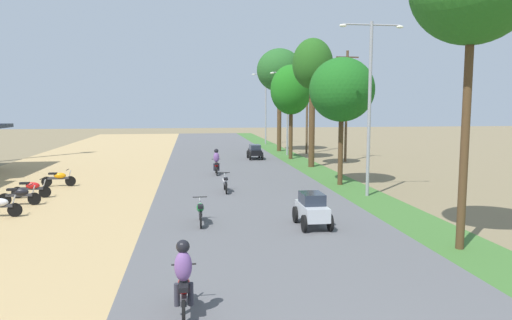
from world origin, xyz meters
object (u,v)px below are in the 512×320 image
at_px(median_tree_third, 313,66).
at_px(median_tree_fourth, 291,90).
at_px(parked_motorbike_fifth, 32,188).
at_px(motorbike_ahead_fourth, 216,162).
at_px(parked_motorbike_sixth, 59,178).
at_px(utility_pole_far, 346,104).
at_px(streetlamp_near, 370,98).
at_px(streetlamp_mid, 287,107).
at_px(median_tree_fifth, 279,71).
at_px(streetlamp_far, 266,103).
at_px(motorbike_ahead_second, 200,211).
at_px(car_sedan_black, 255,151).
at_px(utility_pole_near, 307,98).
at_px(car_hatchback_silver, 312,208).
at_px(median_tree_second, 342,90).
at_px(motorbike_foreground_rider, 184,280).
at_px(motorbike_ahead_third, 225,182).
at_px(parked_motorbike_fourth, 20,194).

bearing_deg(median_tree_third, median_tree_fourth, 94.31).
distance_m(parked_motorbike_fifth, motorbike_ahead_fourth, 11.19).
relative_size(parked_motorbike_sixth, utility_pole_far, 0.21).
bearing_deg(motorbike_ahead_fourth, streetlamp_near, -49.42).
bearing_deg(streetlamp_near, streetlamp_mid, 90.00).
xyz_separation_m(parked_motorbike_fifth, median_tree_fifth, (16.05, 21.51, 7.19)).
bearing_deg(streetlamp_far, motorbike_ahead_second, -102.80).
bearing_deg(streetlamp_mid, parked_motorbike_fifth, -132.18).
bearing_deg(car_sedan_black, utility_pole_near, 38.99).
distance_m(median_tree_fourth, median_tree_fifth, 7.06).
bearing_deg(median_tree_fourth, car_hatchback_silver, -100.05).
relative_size(median_tree_second, car_hatchback_silver, 3.50).
height_order(motorbike_foreground_rider, motorbike_ahead_second, motorbike_foreground_rider).
height_order(median_tree_fifth, car_hatchback_silver, median_tree_fifth).
bearing_deg(median_tree_fifth, motorbike_foreground_rider, -103.78).
xyz_separation_m(streetlamp_far, motorbike_ahead_second, (-8.21, -36.14, -4.13)).
distance_m(streetlamp_far, car_hatchback_silver, 37.54).
bearing_deg(car_sedan_black, motorbike_ahead_second, -103.15).
height_order(motorbike_ahead_second, motorbike_ahead_third, same).
xyz_separation_m(parked_motorbike_fourth, streetlamp_near, (16.04, 0.06, 4.27)).
distance_m(parked_motorbike_fourth, median_tree_fourth, 23.33).
relative_size(median_tree_second, median_tree_fifth, 0.72).
distance_m(parked_motorbike_fifth, car_hatchback_silver, 13.85).
relative_size(median_tree_third, median_tree_fourth, 1.18).
xyz_separation_m(parked_motorbike_fifth, utility_pole_near, (18.22, 19.21, 4.60)).
distance_m(streetlamp_far, utility_pole_near, 10.98).
height_order(parked_motorbike_fourth, utility_pole_near, utility_pole_near).
height_order(parked_motorbike_fifth, motorbike_ahead_third, motorbike_ahead_third).
height_order(parked_motorbike_fifth, motorbike_ahead_fourth, motorbike_ahead_fourth).
xyz_separation_m(streetlamp_near, motorbike_ahead_second, (-8.21, -4.53, -4.25)).
distance_m(streetlamp_mid, motorbike_foreground_rider, 33.04).
bearing_deg(motorbike_foreground_rider, median_tree_third, 69.42).
xyz_separation_m(median_tree_fifth, streetlamp_near, (0.02, -23.16, -2.92)).
distance_m(median_tree_fifth, motorbike_ahead_fourth, 17.95).
height_order(parked_motorbike_sixth, median_tree_second, median_tree_second).
height_order(streetlamp_near, utility_pole_far, utility_pole_far).
relative_size(median_tree_fifth, car_sedan_black, 4.33).
bearing_deg(utility_pole_near, median_tree_third, -101.99).
xyz_separation_m(utility_pole_far, motorbike_ahead_second, (-11.87, -18.78, -3.96)).
relative_size(median_tree_fourth, median_tree_fifth, 0.79).
distance_m(parked_motorbike_fourth, streetlamp_mid, 25.49).
bearing_deg(parked_motorbike_fourth, motorbike_ahead_fourth, 41.82).
height_order(parked_motorbike_fourth, motorbike_ahead_third, motorbike_ahead_third).
xyz_separation_m(car_sedan_black, motorbike_ahead_third, (-3.50, -14.53, -0.17)).
distance_m(parked_motorbike_fourth, utility_pole_far, 24.67).
height_order(median_tree_third, median_tree_fourth, median_tree_third).
bearing_deg(median_tree_third, parked_motorbike_sixth, -158.26).
xyz_separation_m(parked_motorbike_fourth, median_tree_third, (16.11, 11.19, 6.67)).
height_order(median_tree_second, motorbike_foreground_rider, median_tree_second).
height_order(median_tree_fourth, streetlamp_far, streetlamp_far).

